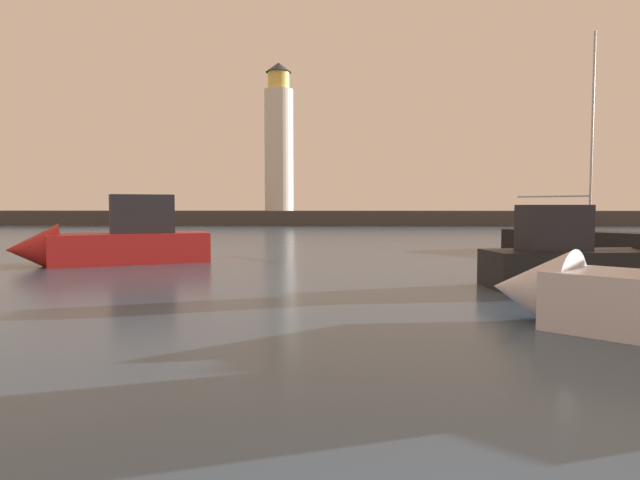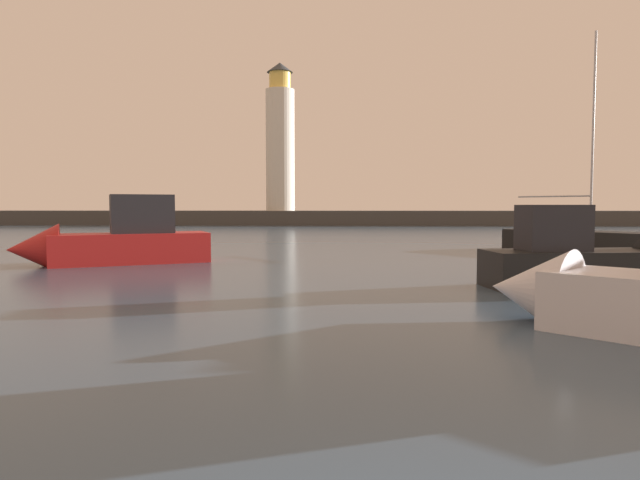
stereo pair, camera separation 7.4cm
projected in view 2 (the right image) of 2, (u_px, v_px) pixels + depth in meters
ground_plane at (358, 243)px, 37.54m from camera, size 220.00×220.00×0.00m
breakwater at (350, 218)px, 72.73m from camera, size 96.51×6.33×1.88m
lighthouse at (280, 141)px, 72.47m from camera, size 3.76×3.76×19.26m
motorboat_0 at (110, 241)px, 23.74m from camera, size 8.19×5.39×3.31m
motorboat_2 at (600, 262)px, 16.98m from camera, size 7.06×2.85×2.83m
sailboat_moored at (576, 241)px, 29.67m from camera, size 6.63×7.03×11.51m
mooring_buoy at (75, 243)px, 31.36m from camera, size 0.74×0.74×0.74m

